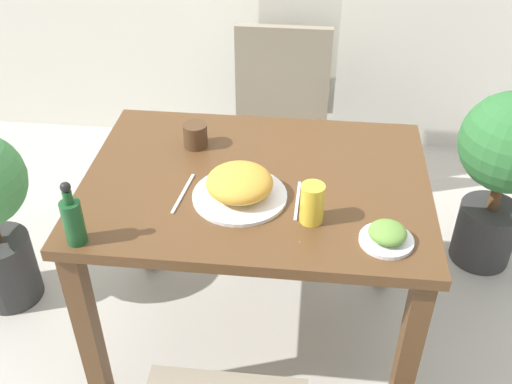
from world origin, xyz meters
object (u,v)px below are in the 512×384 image
at_px(food_plate, 240,186).
at_px(juice_glass, 312,203).
at_px(chair_far, 279,125).
at_px(side_plate, 387,235).
at_px(sauce_bottle, 73,220).
at_px(person_figure, 298,75).
at_px(potted_plant_right, 505,164).
at_px(drink_cup, 195,135).

distance_m(food_plate, juice_glass, 0.23).
relative_size(chair_far, juice_glass, 7.50).
relative_size(side_plate, juice_glass, 1.23).
bearing_deg(food_plate, sauce_bottle, -149.51).
height_order(chair_far, side_plate, chair_far).
xyz_separation_m(juice_glass, sauce_bottle, (-0.62, -0.16, 0.01)).
bearing_deg(side_plate, person_figure, 102.83).
bearing_deg(sauce_bottle, chair_far, 66.21).
relative_size(food_plate, side_plate, 1.91).
relative_size(sauce_bottle, potted_plant_right, 0.25).
bearing_deg(person_figure, drink_cup, -108.81).
height_order(side_plate, person_figure, person_figure).
relative_size(food_plate, person_figure, 0.24).
height_order(food_plate, juice_glass, juice_glass).
xyz_separation_m(chair_far, potted_plant_right, (0.89, -0.18, -0.01)).
bearing_deg(juice_glass, side_plate, -19.34).
height_order(drink_cup, person_figure, person_figure).
xyz_separation_m(chair_far, side_plate, (0.35, -0.97, 0.25)).
bearing_deg(drink_cup, juice_glass, -41.88).
relative_size(side_plate, sauce_bottle, 0.76).
bearing_deg(juice_glass, food_plate, 158.43).
relative_size(side_plate, drink_cup, 1.83).
relative_size(chair_far, food_plate, 3.20).
distance_m(drink_cup, potted_plant_right, 1.23).
xyz_separation_m(food_plate, drink_cup, (-0.18, 0.27, -0.00)).
relative_size(juice_glass, person_figure, 0.10).
relative_size(potted_plant_right, person_figure, 0.67).
bearing_deg(potted_plant_right, drink_cup, -161.95).
xyz_separation_m(food_plate, juice_glass, (0.21, -0.08, 0.02)).
bearing_deg(side_plate, chair_far, 109.97).
bearing_deg(chair_far, food_plate, -94.21).
height_order(sauce_bottle, potted_plant_right, sauce_bottle).
bearing_deg(sauce_bottle, side_plate, 5.88).
bearing_deg(sauce_bottle, potted_plant_right, 32.82).
bearing_deg(drink_cup, potted_plant_right, 18.05).
distance_m(side_plate, juice_glass, 0.22).
xyz_separation_m(side_plate, juice_glass, (-0.20, 0.07, 0.04)).
relative_size(chair_far, sauce_bottle, 4.62).
bearing_deg(juice_glass, potted_plant_right, 44.16).
bearing_deg(side_plate, juice_glass, 160.66).
xyz_separation_m(potted_plant_right, person_figure, (-0.84, 0.51, 0.09)).
bearing_deg(side_plate, sauce_bottle, -174.12).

